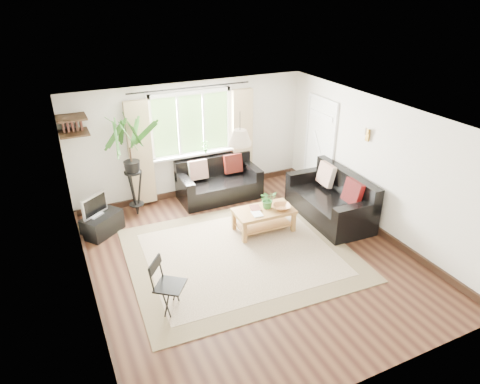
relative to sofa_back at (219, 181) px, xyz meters
name	(u,v)px	position (x,y,z in m)	size (l,w,h in m)	color
floor	(250,258)	(-0.40, -2.27, -0.40)	(5.50, 5.50, 0.00)	black
ceiling	(252,118)	(-0.40, -2.27, 2.00)	(5.50, 5.50, 0.00)	white
wall_back	(192,140)	(-0.40, 0.48, 0.80)	(5.00, 0.02, 2.40)	silver
wall_front	(371,302)	(-0.40, -5.02, 0.80)	(5.00, 0.02, 2.40)	silver
wall_left	(82,230)	(-2.90, -2.27, 0.80)	(0.02, 5.50, 2.40)	silver
wall_right	(377,167)	(2.10, -2.27, 0.80)	(0.02, 5.50, 2.40)	silver
rug	(240,254)	(-0.51, -2.11, -0.39)	(3.64, 3.12, 0.02)	beige
window	(191,124)	(-0.40, 0.44, 1.15)	(2.50, 0.16, 2.16)	white
door	(319,147)	(2.07, -0.57, 0.60)	(0.06, 0.96, 2.06)	silver
corner_shelf	(73,125)	(-2.65, 0.23, 1.49)	(0.50, 0.50, 0.34)	black
pendant_lamp	(240,134)	(-0.40, -1.87, 1.65)	(0.36, 0.36, 0.54)	beige
wall_sconce	(367,133)	(2.03, -1.97, 1.34)	(0.12, 0.12, 0.28)	beige
sofa_back	(219,181)	(0.00, 0.00, 0.00)	(1.68, 0.84, 0.79)	black
sofa_right	(330,198)	(1.58, -1.70, 0.04)	(0.92, 1.84, 0.87)	black
coffee_table	(264,220)	(0.21, -1.59, -0.18)	(1.08, 0.59, 0.44)	brown
table_plant	(268,199)	(0.31, -1.55, 0.21)	(0.31, 0.26, 0.34)	#326F2C
bowl	(282,207)	(0.52, -1.71, 0.08)	(0.32, 0.32, 0.08)	#9C6335
book_a	(252,215)	(-0.07, -1.68, 0.05)	(0.17, 0.24, 0.02)	silver
book_b	(250,208)	(0.00, -1.47, 0.06)	(0.18, 0.24, 0.02)	brown
tv_stand	(102,224)	(-2.48, -0.42, -0.20)	(0.72, 0.40, 0.39)	black
tv	(94,205)	(-2.56, -0.42, 0.20)	(0.55, 0.18, 0.42)	#A5A5AA
palm_stand	(132,168)	(-1.75, 0.03, 0.60)	(0.77, 0.77, 1.98)	black
folding_chair	(170,286)	(-1.95, -2.92, 0.01)	(0.42, 0.42, 0.80)	black
sill_plant	(205,146)	(-0.15, 0.36, 0.67)	(0.14, 0.10, 0.27)	#2D6023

